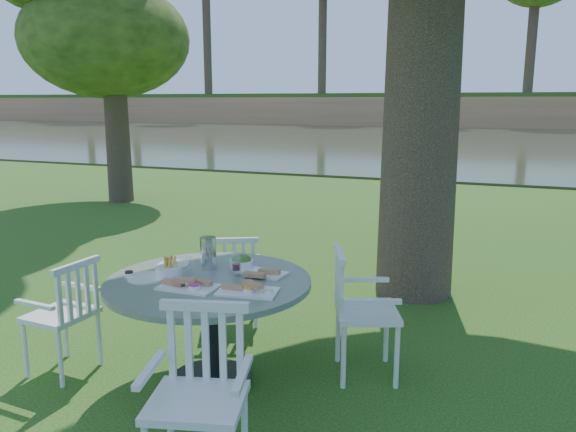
% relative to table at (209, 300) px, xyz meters
% --- Properties ---
extents(ground, '(140.00, 140.00, 0.00)m').
position_rel_table_xyz_m(ground, '(-0.10, 1.53, -0.61)').
color(ground, '#183C0C').
rests_on(ground, ground).
extents(table, '(1.39, 1.39, 0.75)m').
position_rel_table_xyz_m(table, '(0.00, 0.00, 0.00)').
color(table, black).
rests_on(table, ground).
extents(chair_ne, '(0.57, 0.59, 0.92)m').
position_rel_table_xyz_m(chair_ne, '(0.89, 0.47, -0.07)').
color(chair_ne, white).
rests_on(chair_ne, ground).
extents(chair_nw, '(0.53, 0.52, 0.81)m').
position_rel_table_xyz_m(chair_nw, '(-0.30, 0.98, -0.13)').
color(chair_nw, white).
rests_on(chair_nw, ground).
extents(chair_sw, '(0.42, 0.45, 0.84)m').
position_rel_table_xyz_m(chair_sw, '(-0.99, -0.25, -0.11)').
color(chair_sw, white).
rests_on(chair_sw, ground).
extents(chair_se, '(0.56, 0.54, 0.92)m').
position_rel_table_xyz_m(chair_se, '(0.46, -0.90, -0.06)').
color(chair_se, white).
rests_on(chair_se, ground).
extents(tableware, '(1.13, 0.73, 0.23)m').
position_rel_table_xyz_m(tableware, '(-0.06, 0.07, 0.19)').
color(tableware, white).
rests_on(tableware, table).
extents(river, '(100.00, 28.00, 0.12)m').
position_rel_table_xyz_m(river, '(-0.10, 24.53, -0.61)').
color(river, '#2D331E').
rests_on(river, ground).
extents(far_bank, '(100.00, 18.00, 15.20)m').
position_rel_table_xyz_m(far_bank, '(0.18, 42.65, 6.64)').
color(far_bank, '#A3724C').
rests_on(far_bank, ground).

